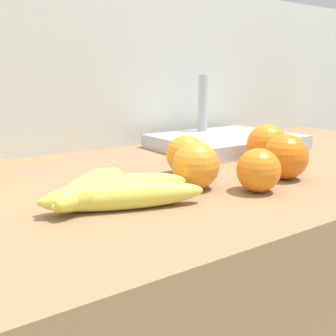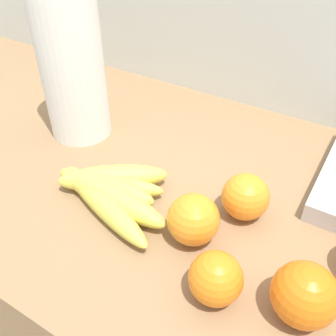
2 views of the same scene
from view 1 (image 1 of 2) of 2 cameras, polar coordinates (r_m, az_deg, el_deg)
name	(u,v)px [view 1 (image 1 of 2)]	position (r m, az deg, el deg)	size (l,w,h in m)	color
wall_back	(65,255)	(1.05, -14.30, -11.86)	(2.09, 0.06, 1.30)	silver
banana_bunch	(109,191)	(0.55, -8.31, -3.28)	(0.22, 0.17, 0.04)	#DDD34C
orange_front	(196,166)	(0.62, 3.94, 0.34)	(0.07, 0.07, 0.07)	orange
orange_far_right	(285,157)	(0.70, 16.23, 1.53)	(0.08, 0.08, 0.08)	orange
orange_back_left	(186,155)	(0.71, 2.56, 1.83)	(0.07, 0.07, 0.07)	orange
orange_back_right	(259,170)	(0.62, 12.65, -0.32)	(0.07, 0.07, 0.07)	orange
orange_center	(267,144)	(0.82, 13.79, 3.25)	(0.08, 0.08, 0.08)	orange
sink_basin	(225,140)	(0.98, 8.03, 3.88)	(0.32, 0.25, 0.17)	#B7BABF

